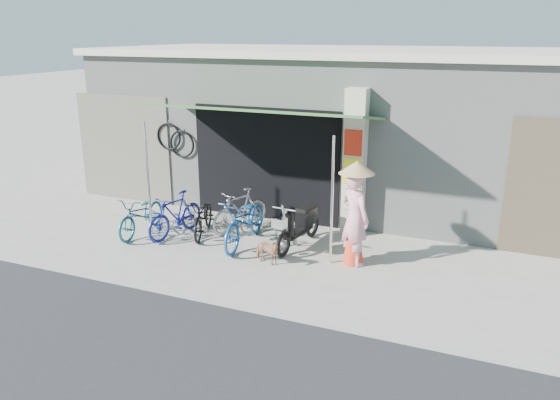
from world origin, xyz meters
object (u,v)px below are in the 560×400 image
at_px(bike_teal, 142,214).
at_px(bike_black, 204,217).
at_px(bike_navy, 245,221).
at_px(nun, 355,215).
at_px(bike_blue, 175,215).
at_px(bike_silver, 240,210).
at_px(moped, 300,225).
at_px(street_dog, 267,251).

bearing_deg(bike_teal, bike_black, 16.20).
distance_m(bike_navy, nun, 2.26).
bearing_deg(bike_navy, bike_black, 167.86).
distance_m(bike_black, nun, 3.31).
bearing_deg(bike_black, bike_blue, -168.19).
xyz_separation_m(bike_teal, bike_silver, (1.81, 0.96, 0.03)).
height_order(bike_silver, bike_navy, bike_navy).
bearing_deg(bike_silver, moped, 9.18).
relative_size(bike_blue, bike_black, 1.02).
height_order(bike_navy, nun, nun).
bearing_deg(bike_teal, bike_silver, 23.90).
relative_size(bike_black, moped, 0.89).
bearing_deg(moped, bike_blue, -161.87).
relative_size(bike_silver, bike_navy, 0.81).
xyz_separation_m(bike_blue, moped, (2.54, 0.46, -0.02)).
xyz_separation_m(bike_navy, street_dog, (0.77, -0.70, -0.25)).
relative_size(bike_teal, bike_black, 1.08).
height_order(moped, nun, nun).
relative_size(bike_teal, moped, 0.96).
relative_size(bike_blue, nun, 0.79).
distance_m(bike_black, bike_navy, 1.05).
distance_m(bike_silver, moped, 1.49).
xyz_separation_m(bike_black, bike_silver, (0.60, 0.51, 0.06)).
xyz_separation_m(bike_blue, street_dog, (2.30, -0.58, -0.21)).
bearing_deg(bike_navy, bike_teal, -176.15).
relative_size(bike_blue, bike_navy, 0.81).
bearing_deg(bike_teal, bike_navy, 3.30).
bearing_deg(street_dog, bike_teal, 96.15).
relative_size(bike_blue, bike_silver, 1.01).
bearing_deg(bike_navy, moped, 15.30).
bearing_deg(bike_black, bike_teal, -177.63).
relative_size(street_dog, moped, 0.35).
bearing_deg(street_dog, moped, 1.07).
bearing_deg(nun, bike_teal, 35.98).
xyz_separation_m(bike_blue, bike_silver, (1.09, 0.79, -0.00)).
height_order(bike_teal, street_dog, bike_teal).
xyz_separation_m(bike_navy, moped, (1.01, 0.34, -0.06)).
distance_m(bike_blue, nun, 3.78).
bearing_deg(bike_navy, bike_silver, 119.93).
distance_m(bike_blue, moped, 2.59).
height_order(street_dog, nun, nun).
height_order(bike_teal, bike_navy, bike_navy).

